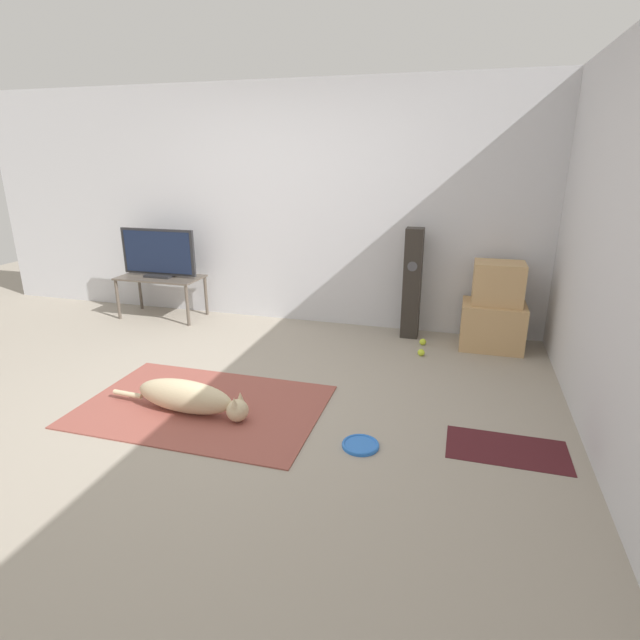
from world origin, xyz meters
The scene contains 14 objects.
ground_plane centered at (0.00, 0.00, 0.00)m, with size 12.00×12.00×0.00m, color #9E9384.
wall_back centered at (0.00, 2.10, 1.27)m, with size 8.00×0.06×2.55m.
wall_right centered at (2.60, 0.00, 1.27)m, with size 0.06×8.00×2.55m.
area_rug centered at (-0.09, -0.14, 0.01)m, with size 1.79×1.19×0.01m.
dog centered at (-0.12, -0.26, 0.13)m, with size 1.15×0.25×0.25m.
frisbee centered at (1.17, -0.35, 0.01)m, with size 0.24×0.24×0.03m.
cardboard_box_lower centered at (2.04, 1.76, 0.22)m, with size 0.59×0.46×0.45m.
cardboard_box_upper centered at (2.06, 1.77, 0.65)m, with size 0.46×0.36×0.40m.
floor_speaker centered at (1.24, 1.86, 0.56)m, with size 0.18×0.18×1.13m.
tv_stand centered at (-1.62, 1.74, 0.42)m, with size 0.96×0.48×0.48m.
tv centered at (-1.62, 1.74, 0.75)m, with size 0.91×0.20×0.55m.
tennis_ball_by_boxes centered at (1.41, 1.34, 0.03)m, with size 0.07×0.07×0.07m.
tennis_ball_near_speaker centered at (1.40, 1.63, 0.03)m, with size 0.07×0.07×0.07m.
door_mat centered at (2.08, -0.12, 0.00)m, with size 0.76×0.41×0.01m.
Camera 1 is at (1.69, -3.14, 1.80)m, focal length 28.00 mm.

